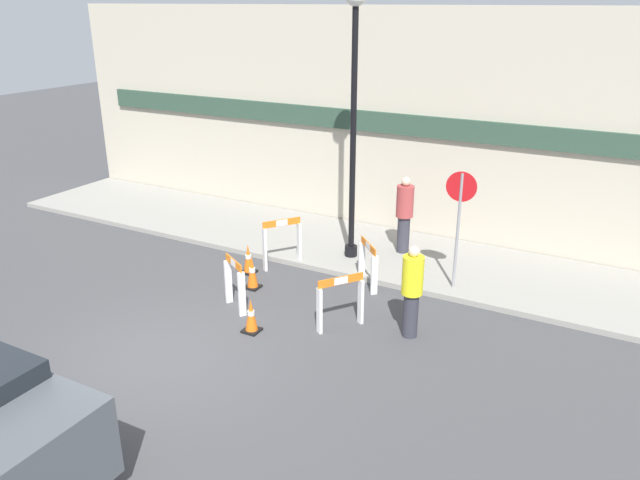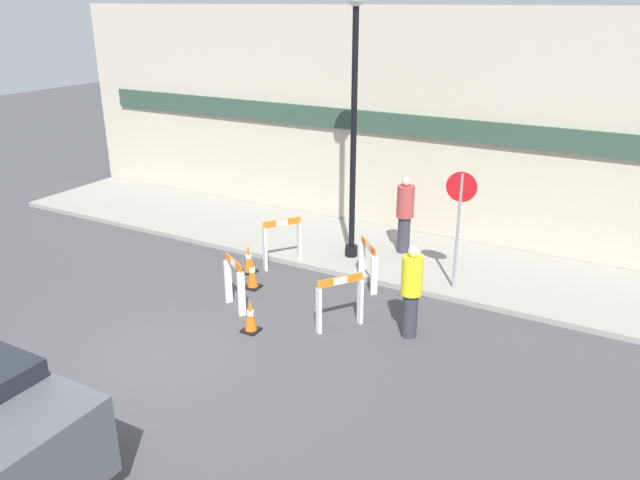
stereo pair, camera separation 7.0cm
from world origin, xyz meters
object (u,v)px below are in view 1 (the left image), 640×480
Objects in this scene: person_pedestrian at (404,212)px; person_worker at (412,289)px; stop_sign at (459,212)px; streetlamp_post at (354,92)px.

person_worker is at bearing 132.65° from person_pedestrian.
person_worker is 3.71m from person_pedestrian.
stop_sign is 2.26m from person_worker.
streetlamp_post reaches higher than stop_sign.
stop_sign is at bearing -10.97° from streetlamp_post.
streetlamp_post is 3.22× the size of person_pedestrian.
stop_sign reaches higher than person_worker.
stop_sign is at bearing 160.37° from person_pedestrian.
person_worker is 0.96× the size of person_pedestrian.
person_pedestrian is at bearing -52.12° from person_worker.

